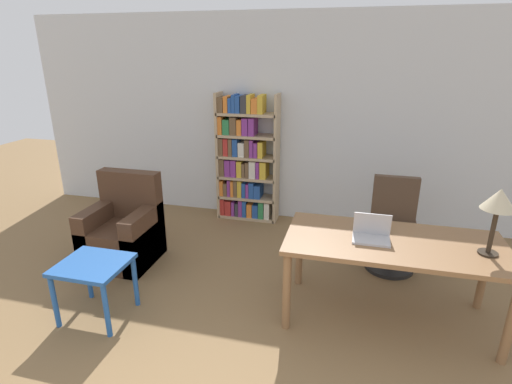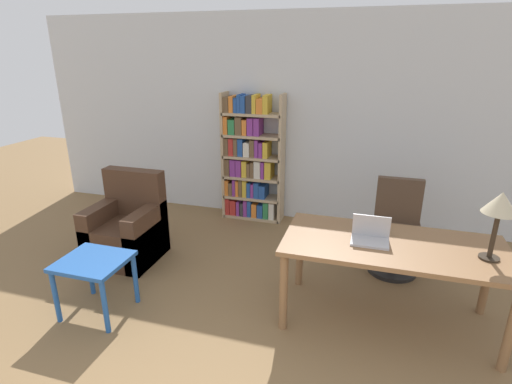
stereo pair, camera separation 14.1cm
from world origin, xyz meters
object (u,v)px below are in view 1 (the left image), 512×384
object	(u,v)px
desk	(393,251)
bookshelf	(244,161)
armchair	(124,233)
laptop	(371,234)
side_table_blue	(94,272)
table_lamp	(499,202)
office_chair	(393,227)

from	to	relation	value
desk	bookshelf	bearing A→B (deg)	134.38
armchair	bookshelf	world-z (taller)	bookshelf
desk	bookshelf	xyz separation A→B (m)	(-1.82, 1.86, 0.16)
laptop	side_table_blue	bearing A→B (deg)	-165.53
bookshelf	armchair	bearing A→B (deg)	-122.63
laptop	table_lamp	distance (m)	0.95
bookshelf	laptop	bearing A→B (deg)	-49.03
side_table_blue	armchair	world-z (taller)	armchair
desk	table_lamp	distance (m)	0.86
desk	bookshelf	distance (m)	2.61
desk	armchair	world-z (taller)	armchair
office_chair	side_table_blue	bearing A→B (deg)	-148.45
armchair	bookshelf	xyz separation A→B (m)	(0.96, 1.51, 0.49)
bookshelf	side_table_blue	bearing A→B (deg)	-104.69
desk	bookshelf	size ratio (longest dim) A/B	1.04
office_chair	side_table_blue	size ratio (longest dim) A/B	1.74
table_lamp	bookshelf	distance (m)	3.17
laptop	office_chair	bearing A→B (deg)	74.69
table_lamp	desk	bearing A→B (deg)	175.33
side_table_blue	bookshelf	bearing A→B (deg)	75.31
desk	side_table_blue	size ratio (longest dim) A/B	3.16
laptop	bookshelf	world-z (taller)	bookshelf
laptop	office_chair	distance (m)	1.07
office_chair	armchair	size ratio (longest dim) A/B	1.00
table_lamp	armchair	size ratio (longest dim) A/B	0.55
armchair	office_chair	bearing A→B (deg)	11.91
desk	laptop	distance (m)	0.24
office_chair	laptop	bearing A→B (deg)	-105.31
office_chair	bookshelf	xyz separation A→B (m)	(-1.90, 0.90, 0.36)
laptop	table_lamp	xyz separation A→B (m)	(0.87, -0.04, 0.38)
side_table_blue	laptop	bearing A→B (deg)	14.47
laptop	table_lamp	bearing A→B (deg)	-2.42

